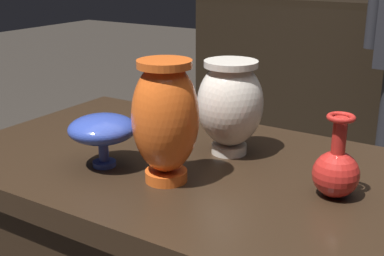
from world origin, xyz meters
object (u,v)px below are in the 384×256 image
vase_centerpiece (165,118)px  vase_tall_behind (102,130)px  vase_right_accent (230,103)px  vase_left_accent (335,170)px

vase_centerpiece → vase_tall_behind: (-0.16, -0.01, -0.05)m
vase_centerpiece → vase_tall_behind: bearing=-176.7°
vase_centerpiece → vase_right_accent: bearing=80.9°
vase_centerpiece → vase_tall_behind: vase_centerpiece is taller
vase_left_accent → vase_right_accent: bearing=160.7°
vase_centerpiece → vase_right_accent: (0.03, 0.20, -0.01)m
vase_centerpiece → vase_left_accent: bearing=19.3°
vase_left_accent → vase_centerpiece: bearing=-160.7°
vase_centerpiece → vase_left_accent: vase_centerpiece is taller
vase_centerpiece → vase_tall_behind: size_ratio=1.69×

